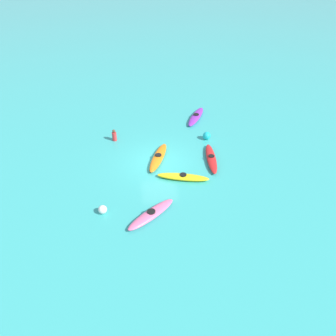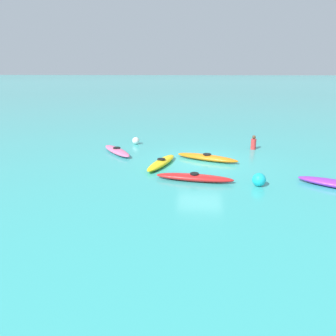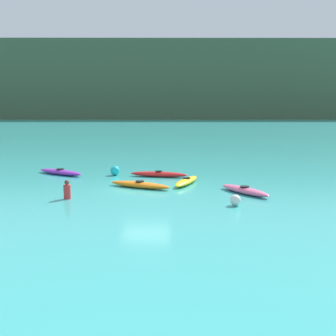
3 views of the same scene
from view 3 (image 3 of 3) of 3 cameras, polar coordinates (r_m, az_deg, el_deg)
name	(u,v)px [view 3 (image 3 of 3)]	position (r m, az deg, el deg)	size (l,w,h in m)	color
ground_plane	(146,188)	(21.73, -2.99, -2.72)	(600.00, 600.00, 0.00)	#38ADA8
headland_cliff	(155,83)	(153.01, -1.79, 11.47)	(154.71, 43.31, 24.62)	#42563D
kayak_pink	(245,190)	(20.63, 10.38, -2.99)	(2.49, 2.93, 0.37)	pink
kayak_red	(159,174)	(25.04, -1.26, -0.85)	(3.52, 1.05, 0.37)	red
kayak_orange	(140,185)	(21.75, -3.84, -2.28)	(3.48, 1.94, 0.37)	orange
kayak_purple	(60,172)	(26.72, -14.42, -0.53)	(3.47, 2.34, 0.37)	purple
kayak_yellow	(186,181)	(22.74, 2.52, -1.80)	(1.51, 3.24, 0.37)	yellow
buoy_white	(235,200)	(18.09, 9.14, -4.34)	(0.47, 0.47, 0.47)	white
buoy_cyan	(115,171)	(25.81, -7.22, -0.35)	(0.57, 0.57, 0.57)	#19B7C6
person_near_shore	(67,191)	(19.65, -13.55, -2.99)	(0.43, 0.43, 0.88)	red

